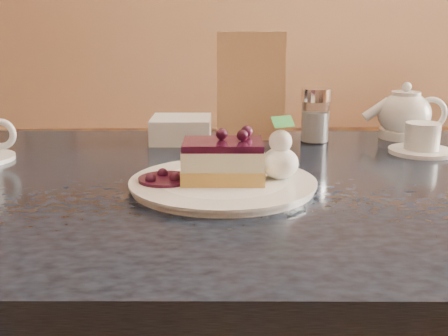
{
  "coord_description": "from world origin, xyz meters",
  "views": [
    {
      "loc": [
        0.08,
        -0.51,
        1.03
      ],
      "look_at": [
        0.1,
        0.25,
        0.83
      ],
      "focal_mm": 45.0,
      "sensor_mm": 36.0,
      "label": 1
    }
  ],
  "objects_px": {
    "main_table": "(223,226)",
    "tea_set": "(407,120)",
    "cheesecake_slice": "(223,161)",
    "dessert_plate": "(223,184)"
  },
  "relations": [
    {
      "from": "dessert_plate",
      "to": "cheesecake_slice",
      "type": "distance_m",
      "value": 0.04
    },
    {
      "from": "main_table",
      "to": "tea_set",
      "type": "bearing_deg",
      "value": 37.6
    },
    {
      "from": "dessert_plate",
      "to": "cheesecake_slice",
      "type": "height_order",
      "value": "cheesecake_slice"
    },
    {
      "from": "dessert_plate",
      "to": "tea_set",
      "type": "distance_m",
      "value": 0.53
    },
    {
      "from": "main_table",
      "to": "tea_set",
      "type": "relative_size",
      "value": 4.76
    },
    {
      "from": "main_table",
      "to": "dessert_plate",
      "type": "distance_m",
      "value": 0.1
    },
    {
      "from": "cheesecake_slice",
      "to": "tea_set",
      "type": "bearing_deg",
      "value": 42.07
    },
    {
      "from": "dessert_plate",
      "to": "tea_set",
      "type": "bearing_deg",
      "value": 40.47
    },
    {
      "from": "tea_set",
      "to": "cheesecake_slice",
      "type": "bearing_deg",
      "value": -139.53
    },
    {
      "from": "main_table",
      "to": "cheesecake_slice",
      "type": "relative_size",
      "value": 9.99
    }
  ]
}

